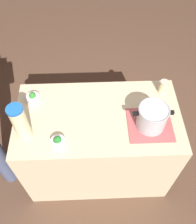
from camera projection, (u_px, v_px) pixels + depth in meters
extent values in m
plane|color=brown|center=(98.00, 165.00, 2.59)|extent=(8.00, 8.00, 0.00)
cube|color=#C7B790|center=(98.00, 145.00, 2.23)|extent=(1.25, 0.68, 0.88)
cube|color=#AB5051|center=(150.00, 125.00, 1.83)|extent=(0.32, 0.30, 0.01)
cylinder|color=#B7B7BC|center=(152.00, 117.00, 1.75)|extent=(0.21, 0.21, 0.18)
torus|color=#99999E|center=(154.00, 110.00, 1.68)|extent=(0.22, 0.22, 0.01)
cube|color=black|center=(171.00, 113.00, 1.71)|extent=(0.04, 0.02, 0.02)
cube|color=black|center=(135.00, 114.00, 1.71)|extent=(0.04, 0.02, 0.02)
cylinder|color=beige|center=(20.00, 123.00, 1.66)|extent=(0.10, 0.10, 0.29)
cylinder|color=blue|center=(14.00, 109.00, 1.54)|extent=(0.11, 0.11, 0.02)
ellipsoid|color=yellow|center=(16.00, 118.00, 1.62)|extent=(0.04, 0.04, 0.01)
cylinder|color=#EFE59D|center=(163.00, 87.00, 1.97)|extent=(0.06, 0.06, 0.11)
cylinder|color=#B2AD99|center=(165.00, 82.00, 1.93)|extent=(0.07, 0.07, 0.01)
cylinder|color=silver|center=(33.00, 98.00, 1.94)|extent=(0.10, 0.10, 0.05)
ellipsoid|color=#2D7B28|center=(32.00, 96.00, 1.92)|extent=(0.05, 0.05, 0.06)
ellipsoid|color=#337626|center=(32.00, 97.00, 1.93)|extent=(0.04, 0.04, 0.04)
cylinder|color=silver|center=(58.00, 143.00, 1.71)|extent=(0.10, 0.10, 0.05)
ellipsoid|color=#20782B|center=(58.00, 140.00, 1.69)|extent=(0.05, 0.05, 0.05)
ellipsoid|color=#28661F|center=(57.00, 140.00, 1.69)|extent=(0.05, 0.05, 0.06)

